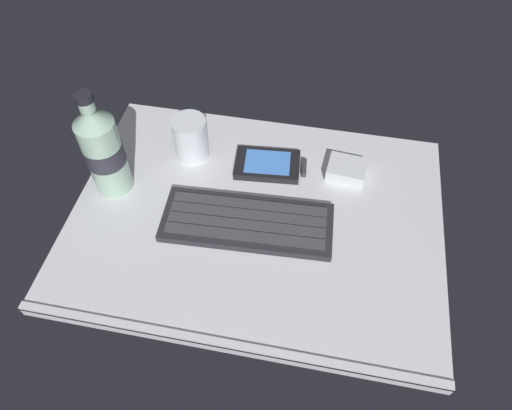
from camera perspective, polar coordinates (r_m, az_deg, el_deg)
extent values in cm
cube|color=silver|center=(82.36, 0.00, -1.69)|extent=(64.00, 48.00, 2.00)
cube|color=silver|center=(70.21, -3.73, -16.39)|extent=(64.00, 1.20, 0.80)
cube|color=#232328|center=(79.83, -1.09, -2.15)|extent=(29.53, 12.49, 1.40)
cube|color=#3D3D42|center=(81.08, -0.75, 0.08)|extent=(26.75, 3.38, 0.30)
cube|color=#3D3D42|center=(79.77, -0.98, -1.16)|extent=(26.75, 3.38, 0.30)
cube|color=#3D3D42|center=(78.51, -1.21, -2.44)|extent=(26.75, 3.38, 0.30)
cube|color=#3D3D42|center=(77.28, -1.46, -3.76)|extent=(26.75, 3.38, 0.30)
cube|color=black|center=(88.16, 1.72, 4.87)|extent=(12.61, 8.61, 1.40)
cube|color=#4C8CEA|center=(87.61, 1.74, 5.20)|extent=(8.88, 6.63, 0.10)
cube|color=#333338|center=(88.15, 5.88, 4.54)|extent=(1.13, 3.86, 1.12)
cylinder|color=silver|center=(88.87, -7.96, 8.06)|extent=(6.40, 6.40, 8.50)
cylinder|color=brown|center=(89.56, -7.89, 7.61)|extent=(5.50, 5.50, 6.12)
cylinder|color=#9EC1A8|center=(84.33, -17.87, 5.67)|extent=(6.60, 6.60, 15.00)
cone|color=#9EC1A8|center=(78.45, -19.47, 10.09)|extent=(6.60, 6.60, 2.80)
cylinder|color=#9EC1A8|center=(77.02, -19.93, 11.34)|extent=(2.51, 2.51, 1.80)
cylinder|color=black|center=(76.11, -20.25, 12.18)|extent=(2.77, 2.77, 1.20)
cylinder|color=#2D2D38|center=(83.82, -17.99, 6.01)|extent=(6.73, 6.73, 3.80)
cube|color=silver|center=(88.32, 10.98, 4.26)|extent=(7.52, 6.27, 2.40)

